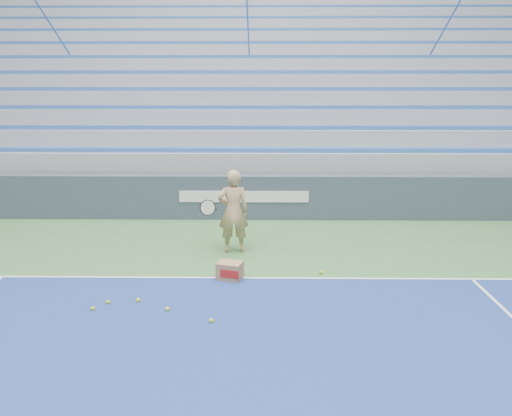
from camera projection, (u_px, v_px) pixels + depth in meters
The scene contains 10 objects.
sponsor_barrier at pixel (244, 197), 12.48m from camera, with size 30.00×0.32×1.10m.
bleachers at pixel (250, 111), 17.58m from camera, with size 31.00×9.15×7.30m.
tennis_player at pixel (233, 211), 9.93m from camera, with size 0.93×0.85×1.68m.
ball_box at pixel (230, 271), 8.66m from camera, with size 0.48×0.42×0.31m.
tennis_ball_0 at pixel (93, 309), 7.49m from camera, with size 0.07×0.07×0.07m, color #C5D52B.
tennis_ball_1 at pixel (211, 321), 7.11m from camera, with size 0.07×0.07×0.07m, color #C5D52B.
tennis_ball_2 at pixel (167, 309), 7.47m from camera, with size 0.07×0.07×0.07m, color #C5D52B.
tennis_ball_3 at pixel (108, 302), 7.71m from camera, with size 0.07×0.07×0.07m, color #C5D52B.
tennis_ball_4 at pixel (138, 300), 7.78m from camera, with size 0.07×0.07×0.07m, color #C5D52B.
tennis_ball_5 at pixel (321, 272), 8.92m from camera, with size 0.07×0.07×0.07m, color #C5D52B.
Camera 1 is at (0.47, 3.72, 3.32)m, focal length 35.00 mm.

